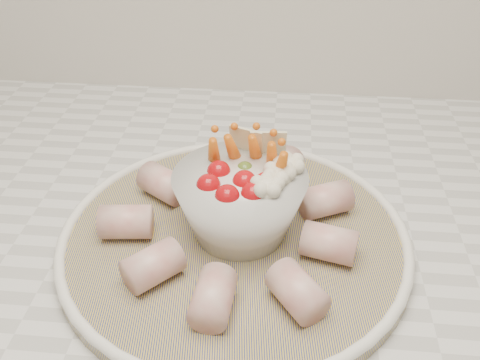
# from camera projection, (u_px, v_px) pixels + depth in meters

# --- Properties ---
(serving_platter) EXTENTS (0.43, 0.43, 0.02)m
(serving_platter) POSITION_uv_depth(u_px,v_px,m) (235.00, 237.00, 0.60)
(serving_platter) COLOR navy
(serving_platter) RESTS_ON kitchen_counter
(veggie_bowl) EXTENTS (0.14, 0.14, 0.11)m
(veggie_bowl) POSITION_uv_depth(u_px,v_px,m) (242.00, 200.00, 0.58)
(veggie_bowl) COLOR silver
(veggie_bowl) RESTS_ON serving_platter
(cured_meat_rolls) EXTENTS (0.28, 0.28, 0.04)m
(cured_meat_rolls) POSITION_uv_depth(u_px,v_px,m) (234.00, 221.00, 0.59)
(cured_meat_rolls) COLOR #BD5C56
(cured_meat_rolls) RESTS_ON serving_platter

